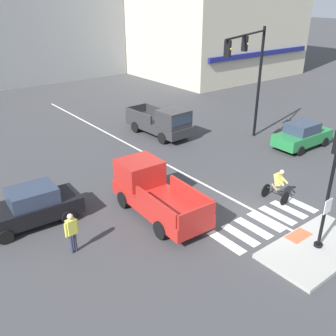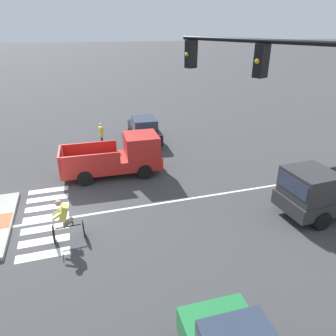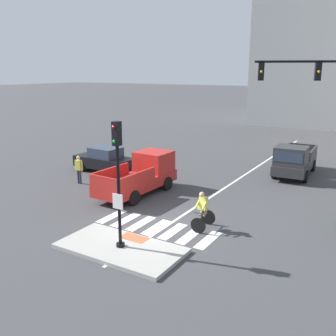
{
  "view_description": "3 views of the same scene",
  "coord_description": "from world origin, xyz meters",
  "px_view_note": "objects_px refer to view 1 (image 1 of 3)",
  "views": [
    {
      "loc": [
        -11.7,
        -8.38,
        8.82
      ],
      "look_at": [
        -1.5,
        4.7,
        1.17
      ],
      "focal_mm": 40.09,
      "sensor_mm": 36.0,
      "label": 1
    },
    {
      "loc": [
        11.88,
        1.41,
        7.22
      ],
      "look_at": [
        -1.2,
        5.41,
        0.97
      ],
      "focal_mm": 33.49,
      "sensor_mm": 36.0,
      "label": 2
    },
    {
      "loc": [
        8.19,
        -12.83,
        6.47
      ],
      "look_at": [
        -1.28,
        2.87,
        1.76
      ],
      "focal_mm": 40.67,
      "sensor_mm": 36.0,
      "label": 3
    }
  ],
  "objects_px": {
    "car_black_cross_left": "(31,207)",
    "pickup_truck_red_westbound_near": "(153,192)",
    "signal_pole": "(331,180)",
    "traffic_light_mast": "(251,66)",
    "pickup_truck_charcoal_eastbound_far": "(162,123)",
    "pedestrian_at_curb_left": "(72,230)",
    "cyclist": "(278,185)",
    "car_green_cross_right": "(302,135)"
  },
  "relations": [
    {
      "from": "car_black_cross_left",
      "to": "pedestrian_at_curb_left",
      "type": "relative_size",
      "value": 2.51
    },
    {
      "from": "car_green_cross_right",
      "to": "traffic_light_mast",
      "type": "bearing_deg",
      "value": 134.51
    },
    {
      "from": "traffic_light_mast",
      "to": "pickup_truck_charcoal_eastbound_far",
      "type": "distance_m",
      "value": 6.86
    },
    {
      "from": "pedestrian_at_curb_left",
      "to": "cyclist",
      "type": "bearing_deg",
      "value": -13.9
    },
    {
      "from": "pickup_truck_red_westbound_near",
      "to": "pickup_truck_charcoal_eastbound_far",
      "type": "bearing_deg",
      "value": 50.5
    },
    {
      "from": "pickup_truck_charcoal_eastbound_far",
      "to": "car_green_cross_right",
      "type": "bearing_deg",
      "value": -50.96
    },
    {
      "from": "signal_pole",
      "to": "cyclist",
      "type": "height_order",
      "value": "signal_pole"
    },
    {
      "from": "car_black_cross_left",
      "to": "car_green_cross_right",
      "type": "xyz_separation_m",
      "value": [
        16.62,
        -1.77,
        0.0
      ]
    },
    {
      "from": "car_green_cross_right",
      "to": "pickup_truck_charcoal_eastbound_far",
      "type": "bearing_deg",
      "value": 129.04
    },
    {
      "from": "car_black_cross_left",
      "to": "pickup_truck_red_westbound_near",
      "type": "relative_size",
      "value": 0.81
    },
    {
      "from": "car_black_cross_left",
      "to": "cyclist",
      "type": "bearing_deg",
      "value": -28.05
    },
    {
      "from": "traffic_light_mast",
      "to": "cyclist",
      "type": "bearing_deg",
      "value": -127.18
    },
    {
      "from": "pedestrian_at_curb_left",
      "to": "traffic_light_mast",
      "type": "bearing_deg",
      "value": 14.94
    },
    {
      "from": "signal_pole",
      "to": "traffic_light_mast",
      "type": "height_order",
      "value": "traffic_light_mast"
    },
    {
      "from": "pickup_truck_red_westbound_near",
      "to": "pedestrian_at_curb_left",
      "type": "distance_m",
      "value": 4.14
    },
    {
      "from": "car_black_cross_left",
      "to": "pickup_truck_charcoal_eastbound_far",
      "type": "bearing_deg",
      "value": 25.9
    },
    {
      "from": "pickup_truck_red_westbound_near",
      "to": "signal_pole",
      "type": "bearing_deg",
      "value": -61.77
    },
    {
      "from": "pickup_truck_red_westbound_near",
      "to": "car_green_cross_right",
      "type": "bearing_deg",
      "value": 2.68
    },
    {
      "from": "pickup_truck_red_westbound_near",
      "to": "pedestrian_at_curb_left",
      "type": "height_order",
      "value": "pickup_truck_red_westbound_near"
    },
    {
      "from": "car_black_cross_left",
      "to": "pickup_truck_red_westbound_near",
      "type": "distance_m",
      "value": 5.17
    },
    {
      "from": "signal_pole",
      "to": "pickup_truck_red_westbound_near",
      "type": "distance_m",
      "value": 7.22
    },
    {
      "from": "car_green_cross_right",
      "to": "cyclist",
      "type": "relative_size",
      "value": 2.47
    },
    {
      "from": "pickup_truck_charcoal_eastbound_far",
      "to": "pedestrian_at_curb_left",
      "type": "distance_m",
      "value": 13.22
    },
    {
      "from": "traffic_light_mast",
      "to": "pickup_truck_red_westbound_near",
      "type": "relative_size",
      "value": 1.38
    },
    {
      "from": "cyclist",
      "to": "pedestrian_at_curb_left",
      "type": "xyz_separation_m",
      "value": [
        -9.16,
        2.27,
        0.11
      ]
    },
    {
      "from": "traffic_light_mast",
      "to": "pedestrian_at_curb_left",
      "type": "relative_size",
      "value": 4.26
    },
    {
      "from": "pickup_truck_charcoal_eastbound_far",
      "to": "cyclist",
      "type": "relative_size",
      "value": 3.08
    },
    {
      "from": "car_green_cross_right",
      "to": "pickup_truck_charcoal_eastbound_far",
      "type": "relative_size",
      "value": 0.8
    },
    {
      "from": "traffic_light_mast",
      "to": "pickup_truck_charcoal_eastbound_far",
      "type": "height_order",
      "value": "traffic_light_mast"
    },
    {
      "from": "car_black_cross_left",
      "to": "pickup_truck_red_westbound_near",
      "type": "height_order",
      "value": "pickup_truck_red_westbound_near"
    },
    {
      "from": "car_green_cross_right",
      "to": "pickup_truck_charcoal_eastbound_far",
      "type": "distance_m",
      "value": 9.09
    },
    {
      "from": "signal_pole",
      "to": "traffic_light_mast",
      "type": "xyz_separation_m",
      "value": [
        6.24,
        9.21,
        2.04
      ]
    },
    {
      "from": "cyclist",
      "to": "pedestrian_at_curb_left",
      "type": "relative_size",
      "value": 1.01
    },
    {
      "from": "car_green_cross_right",
      "to": "pickup_truck_red_westbound_near",
      "type": "xyz_separation_m",
      "value": [
        -12.01,
        -0.56,
        0.17
      ]
    },
    {
      "from": "signal_pole",
      "to": "cyclist",
      "type": "xyz_separation_m",
      "value": [
        1.76,
        3.31,
        -2.07
      ]
    },
    {
      "from": "pickup_truck_red_westbound_near",
      "to": "pickup_truck_charcoal_eastbound_far",
      "type": "height_order",
      "value": "same"
    },
    {
      "from": "signal_pole",
      "to": "car_black_cross_left",
      "type": "bearing_deg",
      "value": 133.04
    },
    {
      "from": "car_black_cross_left",
      "to": "pedestrian_at_curb_left",
      "type": "xyz_separation_m",
      "value": [
        0.5,
        -2.88,
        0.17
      ]
    },
    {
      "from": "car_green_cross_right",
      "to": "pedestrian_at_curb_left",
      "type": "distance_m",
      "value": 16.16
    },
    {
      "from": "signal_pole",
      "to": "car_black_cross_left",
      "type": "relative_size",
      "value": 1.11
    },
    {
      "from": "car_green_cross_right",
      "to": "pickup_truck_red_westbound_near",
      "type": "distance_m",
      "value": 12.03
    },
    {
      "from": "traffic_light_mast",
      "to": "cyclist",
      "type": "distance_m",
      "value": 8.47
    }
  ]
}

